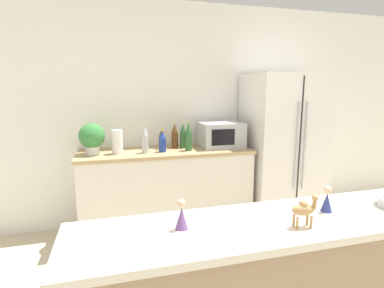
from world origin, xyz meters
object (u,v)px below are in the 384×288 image
Objects in this scene: paper_towel_roll at (117,142)px; back_bottle_5 at (145,139)px; back_bottle_3 at (183,136)px; wise_man_figurine_blue at (182,216)px; wise_man_figurine_crimson at (327,201)px; back_bottle_2 at (162,142)px; refrigerator at (282,148)px; microwave at (221,135)px; back_bottle_1 at (189,137)px; back_bottle_0 at (175,136)px; back_bottle_4 at (162,139)px; potted_plant at (92,137)px; camel_figurine at (304,209)px.

back_bottle_5 is at bearing -7.77° from paper_towel_roll.
wise_man_figurine_blue is (-0.50, -2.04, -0.03)m from back_bottle_3.
wise_man_figurine_blue is at bearing -103.85° from back_bottle_3.
wise_man_figurine_blue reaches higher than wise_man_figurine_crimson.
back_bottle_3 is at bearing 30.23° from back_bottle_2.
back_bottle_5 is (-1.64, -0.04, 0.19)m from refrigerator.
paper_towel_roll is at bearing 176.69° from back_bottle_2.
microwave reaches higher than paper_towel_roll.
back_bottle_1 is 1.10× the size of back_bottle_3.
back_bottle_0 is 0.98× the size of back_bottle_3.
microwave is 0.53m from back_bottle_0.
paper_towel_roll is 0.86× the size of back_bottle_3.
back_bottle_0 is 1.19× the size of back_bottle_4.
potted_plant is 1.35× the size of back_bottle_4.
wise_man_figurine_blue is (-0.41, -2.07, -0.03)m from back_bottle_0.
microwave is 3.23× the size of camel_figurine.
back_bottle_1 reaches higher than back_bottle_2.
microwave is at bearing 14.58° from back_bottle_1.
back_bottle_4 is (0.02, 0.17, 0.00)m from back_bottle_2.
back_bottle_3 is 0.47m from back_bottle_5.
potted_plant is (-2.16, 0.03, 0.22)m from refrigerator.
refrigerator is 3.64× the size of microwave.
back_bottle_2 is (-0.17, -0.18, -0.02)m from back_bottle_0.
microwave is at bearing 7.36° from back_bottle_5.
potted_plant reaches higher than paper_towel_roll.
back_bottle_4 reaches higher than back_bottle_2.
back_bottle_4 is at bearing 96.78° from camel_figurine.
microwave is 2.01m from wise_man_figurine_crimson.
back_bottle_3 is (-0.02, 0.16, -0.01)m from back_bottle_1.
paper_towel_roll is at bearing -170.15° from back_bottle_3.
potted_plant is 1.41m from microwave.
back_bottle_1 is 0.29m from back_bottle_2.
back_bottle_1 reaches higher than camel_figurine.
back_bottle_0 reaches higher than camel_figurine.
camel_figurine is at bearing -83.22° from back_bottle_4.
back_bottle_3 is 2.10m from wise_man_figurine_blue.
back_bottle_2 is 0.17m from back_bottle_4.
refrigerator is 2.15m from wise_man_figurine_crimson.
back_bottle_0 is (0.88, 0.12, -0.04)m from potted_plant.
back_bottle_5 is (-0.18, -0.01, 0.03)m from back_bottle_2.
refrigerator is 13.28× the size of wise_man_figurine_crimson.
potted_plant is 2.30m from camel_figurine.
wise_man_figurine_blue is 1.03× the size of wise_man_figurine_crimson.
paper_towel_roll is at bearing 110.02° from camel_figurine.
back_bottle_0 is at bearing 78.68° from wise_man_figurine_blue.
potted_plant is 2.43× the size of wise_man_figurine_crimson.
back_bottle_3 is at bearing 98.66° from back_bottle_1.
back_bottle_2 is 0.30m from back_bottle_3.
back_bottle_0 is at bearing 162.95° from back_bottle_3.
back_bottle_0 is at bearing 92.87° from camel_figurine.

